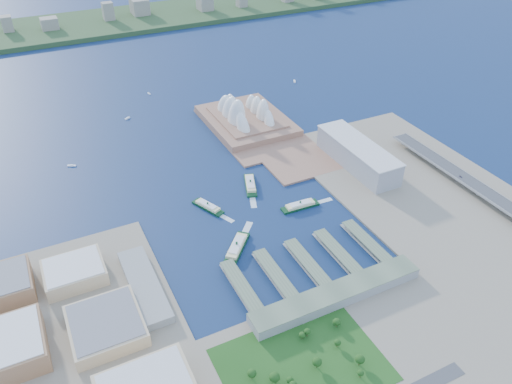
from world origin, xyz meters
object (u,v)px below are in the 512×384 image
toaster_building (358,155)px  ferry_b (250,183)px  opera_house (246,108)px  ferry_d (300,204)px  ferry_c (237,246)px  ferry_a (208,205)px  car_c (461,177)px

toaster_building → ferry_b: bearing=172.2°
opera_house → ferry_d: bearing=-98.9°
toaster_building → ferry_c: (-241.60, -92.59, -14.78)m
ferry_a → car_c: (343.09, -108.68, 10.85)m
car_c → opera_house: bearing=121.8°
opera_house → car_c: (191.00, -307.93, -16.43)m
toaster_building → ferry_a: bearing=179.8°
ferry_a → opera_house: bearing=29.0°
ferry_b → ferry_a: bearing=-143.3°
car_c → toaster_building: bearing=133.1°
opera_house → ferry_b: size_ratio=3.18×
ferry_a → ferry_c: size_ratio=0.82×
ferry_c → toaster_building: bearing=-116.8°
opera_house → ferry_a: size_ratio=3.61×
ferry_a → car_c: size_ratio=10.08×
toaster_building → ferry_a: size_ratio=3.11×
ferry_b → toaster_building: bearing=12.4°
toaster_building → ferry_a: toaster_building is taller
ferry_b → ferry_d: 84.62m
car_c → ferry_a: bearing=162.4°
toaster_building → ferry_a: (-242.09, 0.75, -15.78)m
ferry_a → car_c: car_c is taller
ferry_a → ferry_d: size_ratio=0.93×
toaster_building → ferry_d: bearing=-157.9°
ferry_b → ferry_c: bearing=-102.4°
ferry_a → car_c: 360.05m
opera_house → ferry_c: (-151.60, -292.59, -26.28)m
ferry_a → ferry_b: (74.29, 22.10, 0.63)m
ferry_a → car_c: bearing=-41.2°
ferry_a → ferry_c: (0.48, -93.34, 1.01)m
opera_house → car_c: 362.73m
ferry_a → ferry_b: ferry_b is taller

